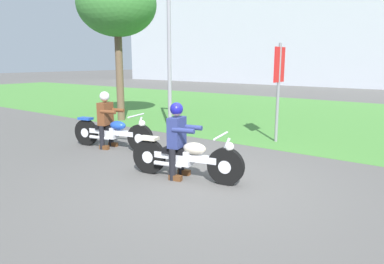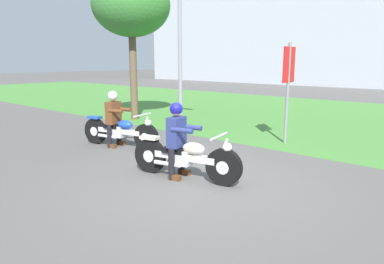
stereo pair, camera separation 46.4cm
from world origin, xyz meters
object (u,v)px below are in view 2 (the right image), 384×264
at_px(motorcycle_lead, 185,157).
at_px(motorcycle_follow, 120,131).
at_px(tree_roadside, 131,6).
at_px(streetlight_pole, 183,24).
at_px(rider_lead, 177,134).
at_px(sign_banner, 288,78).
at_px(rider_follow, 114,114).

distance_m(motorcycle_lead, motorcycle_follow, 2.96).
bearing_deg(tree_roadside, motorcycle_follow, -45.13).
height_order(tree_roadside, streetlight_pole, tree_roadside).
height_order(motorcycle_lead, rider_lead, rider_lead).
bearing_deg(motorcycle_follow, sign_banner, 34.50).
relative_size(tree_roadside, streetlight_pole, 1.02).
bearing_deg(tree_roadside, streetlight_pole, -8.56).
bearing_deg(sign_banner, motorcycle_lead, -91.61).
bearing_deg(rider_lead, tree_roadside, 134.38).
xyz_separation_m(motorcycle_lead, sign_banner, (0.11, 3.87, 1.32)).
distance_m(streetlight_pole, sign_banner, 3.57).
height_order(motorcycle_follow, tree_roadside, tree_roadside).
height_order(tree_roadside, sign_banner, tree_roadside).
height_order(rider_lead, tree_roadside, tree_roadside).
distance_m(rider_lead, rider_follow, 2.96).
distance_m(motorcycle_follow, sign_banner, 4.51).
bearing_deg(rider_lead, motorcycle_follow, 152.14).
bearing_deg(rider_lead, rider_follow, 153.63).
height_order(motorcycle_follow, sign_banner, sign_banner).
bearing_deg(motorcycle_follow, motorcycle_lead, -26.38).
bearing_deg(rider_follow, streetlight_pole, 79.28).
bearing_deg(rider_lead, motorcycle_lead, -0.79).
xyz_separation_m(rider_follow, streetlight_pole, (-0.05, 2.68, 2.40)).
bearing_deg(sign_banner, rider_follow, -134.85).
xyz_separation_m(motorcycle_lead, tree_roadside, (-5.92, 3.81, 3.64)).
height_order(motorcycle_lead, sign_banner, sign_banner).
distance_m(rider_follow, sign_banner, 4.54).
xyz_separation_m(motorcycle_follow, sign_banner, (2.98, 3.12, 1.32)).
bearing_deg(rider_lead, sign_banner, 74.09).
relative_size(motorcycle_lead, motorcycle_follow, 0.97).
bearing_deg(streetlight_pole, tree_roadside, 171.44).
bearing_deg(streetlight_pole, motorcycle_lead, -47.62).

